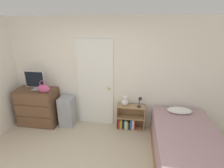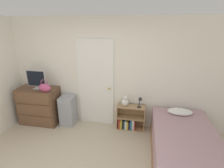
{
  "view_description": "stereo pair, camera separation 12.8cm",
  "coord_description": "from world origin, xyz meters",
  "views": [
    {
      "loc": [
        0.9,
        -1.74,
        2.41
      ],
      "look_at": [
        0.37,
        1.81,
        1.14
      ],
      "focal_mm": 28.0,
      "sensor_mm": 36.0,
      "label": 1
    },
    {
      "loc": [
        1.03,
        -1.72,
        2.41
      ],
      "look_at": [
        0.37,
        1.81,
        1.14
      ],
      "focal_mm": 28.0,
      "sensor_mm": 36.0,
      "label": 2
    }
  ],
  "objects": [
    {
      "name": "bookshelf",
      "position": [
        0.76,
        1.91,
        0.22
      ],
      "size": [
        0.65,
        0.26,
        0.59
      ],
      "color": "tan",
      "rests_on": "ground_plane"
    },
    {
      "name": "handbag",
      "position": [
        -1.15,
        1.64,
        1.01
      ],
      "size": [
        0.29,
        0.11,
        0.29
      ],
      "color": "#C64C7F",
      "rests_on": "dresser"
    },
    {
      "name": "storage_bin",
      "position": [
        -0.74,
        1.85,
        0.36
      ],
      "size": [
        0.33,
        0.38,
        0.73
      ],
      "color": "#999EA8",
      "rests_on": "ground_plane"
    },
    {
      "name": "door_closed",
      "position": [
        -0.06,
        2.04,
        1.04
      ],
      "size": [
        0.85,
        0.09,
        2.08
      ],
      "color": "white",
      "rests_on": "ground_plane"
    },
    {
      "name": "desk_lamp",
      "position": [
        1.0,
        1.88,
        0.76
      ],
      "size": [
        0.11,
        0.1,
        0.25
      ],
      "color": "#262628",
      "rests_on": "bookshelf"
    },
    {
      "name": "teddy_bear",
      "position": [
        0.66,
        1.91,
        0.7
      ],
      "size": [
        0.16,
        0.16,
        0.25
      ],
      "color": "silver",
      "rests_on": "bookshelf"
    },
    {
      "name": "bed",
      "position": [
        1.84,
        1.1,
        0.29
      ],
      "size": [
        1.13,
        1.91,
        0.68
      ],
      "color": "#996B47",
      "rests_on": "ground_plane"
    },
    {
      "name": "tv",
      "position": [
        -1.44,
        1.79,
        1.15
      ],
      "size": [
        0.47,
        0.16,
        0.45
      ],
      "color": "#B7B7BC",
      "rests_on": "dresser"
    },
    {
      "name": "dresser",
      "position": [
        -1.46,
        1.79,
        0.46
      ],
      "size": [
        0.95,
        0.5,
        0.91
      ],
      "color": "brown",
      "rests_on": "ground_plane"
    },
    {
      "name": "wall_back",
      "position": [
        0.0,
        2.09,
        1.27
      ],
      "size": [
        10.0,
        0.06,
        2.55
      ],
      "color": "white",
      "rests_on": "ground_plane"
    }
  ]
}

